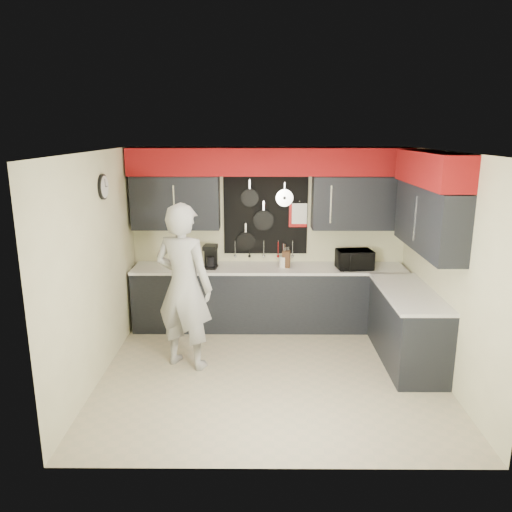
{
  "coord_description": "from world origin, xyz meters",
  "views": [
    {
      "loc": [
        -0.15,
        -5.46,
        2.83
      ],
      "look_at": [
        -0.18,
        0.5,
        1.32
      ],
      "focal_mm": 35.0,
      "sensor_mm": 36.0,
      "label": 1
    }
  ],
  "objects_px": {
    "microwave": "(354,259)",
    "utensil_crock": "(283,262)",
    "coffee_maker": "(211,256)",
    "person": "(184,287)",
    "knife_block": "(286,259)"
  },
  "relations": [
    {
      "from": "utensil_crock",
      "to": "coffee_maker",
      "type": "height_order",
      "value": "coffee_maker"
    },
    {
      "from": "microwave",
      "to": "knife_block",
      "type": "bearing_deg",
      "value": 168.53
    },
    {
      "from": "knife_block",
      "to": "coffee_maker",
      "type": "bearing_deg",
      "value": -170.0
    },
    {
      "from": "coffee_maker",
      "to": "person",
      "type": "height_order",
      "value": "person"
    },
    {
      "from": "utensil_crock",
      "to": "coffee_maker",
      "type": "distance_m",
      "value": 1.04
    },
    {
      "from": "microwave",
      "to": "coffee_maker",
      "type": "distance_m",
      "value": 2.04
    },
    {
      "from": "microwave",
      "to": "utensil_crock",
      "type": "height_order",
      "value": "microwave"
    },
    {
      "from": "knife_block",
      "to": "utensil_crock",
      "type": "distance_m",
      "value": 0.06
    },
    {
      "from": "coffee_maker",
      "to": "knife_block",
      "type": "bearing_deg",
      "value": 7.33
    },
    {
      "from": "coffee_maker",
      "to": "person",
      "type": "relative_size",
      "value": 0.16
    },
    {
      "from": "microwave",
      "to": "utensil_crock",
      "type": "xyz_separation_m",
      "value": [
        -1.0,
        0.08,
        -0.06
      ]
    },
    {
      "from": "person",
      "to": "microwave",
      "type": "bearing_deg",
      "value": -130.27
    },
    {
      "from": "coffee_maker",
      "to": "microwave",
      "type": "bearing_deg",
      "value": 4.73
    },
    {
      "from": "knife_block",
      "to": "person",
      "type": "relative_size",
      "value": 0.12
    },
    {
      "from": "knife_block",
      "to": "utensil_crock",
      "type": "xyz_separation_m",
      "value": [
        -0.04,
        0.0,
        -0.04
      ]
    }
  ]
}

